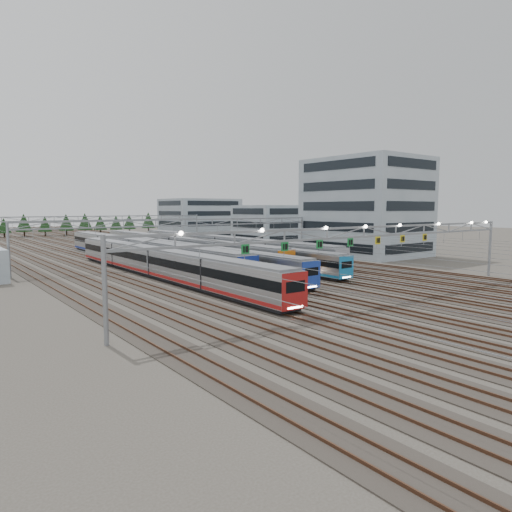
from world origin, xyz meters
TOP-DOWN VIEW (x-y plane):
  - ground at (0.00, 0.00)m, footprint 400.00×400.00m
  - track_bed at (0.00, 100.00)m, footprint 54.00×260.00m
  - train_a at (-11.25, 27.05)m, footprint 3.11×57.51m
  - train_b at (-6.75, 45.34)m, footprint 3.18×67.36m
  - train_c at (-2.25, 31.26)m, footprint 2.89×51.48m
  - train_d at (2.25, 47.94)m, footprint 3.16×65.80m
  - train_e at (6.75, 41.41)m, footprint 2.72×66.37m
  - train_f at (11.25, 45.77)m, footprint 3.07×65.51m
  - gantry_near at (-0.05, -0.12)m, footprint 56.36×0.61m
  - gantry_mid at (0.00, 40.00)m, footprint 56.36×0.36m
  - gantry_far at (0.00, 85.00)m, footprint 56.36×0.36m
  - depot_bldg_south at (37.53, 30.70)m, footprint 18.00×22.00m
  - depot_bldg_mid at (39.37, 65.74)m, footprint 14.00×16.00m
  - depot_bldg_north at (37.83, 100.28)m, footprint 22.00×18.00m
  - treeline at (2.25, 141.06)m, footprint 100.10×5.60m

SIDE VIEW (x-z plane):
  - ground at x=0.00m, z-range 0.00..0.00m
  - track_bed at x=0.00m, z-range -1.22..4.20m
  - train_e at x=6.75m, z-range 0.25..3.78m
  - train_c at x=-2.25m, z-range 0.25..4.01m
  - train_f at x=11.25m, z-range 0.25..4.26m
  - train_a at x=-11.25m, z-range 0.25..4.31m
  - train_d at x=2.25m, z-range 0.25..4.38m
  - train_b at x=-6.75m, z-range 0.25..4.40m
  - treeline at x=2.25m, z-range 0.72..7.74m
  - depot_bldg_mid at x=39.37m, z-range 0.00..10.61m
  - gantry_mid at x=0.00m, z-range 2.39..10.39m
  - gantry_far at x=0.00m, z-range 2.39..10.39m
  - depot_bldg_north at x=37.83m, z-range 0.00..12.86m
  - gantry_near at x=-0.05m, z-range 3.05..11.13m
  - depot_bldg_south at x=37.53m, z-range 0.00..20.07m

